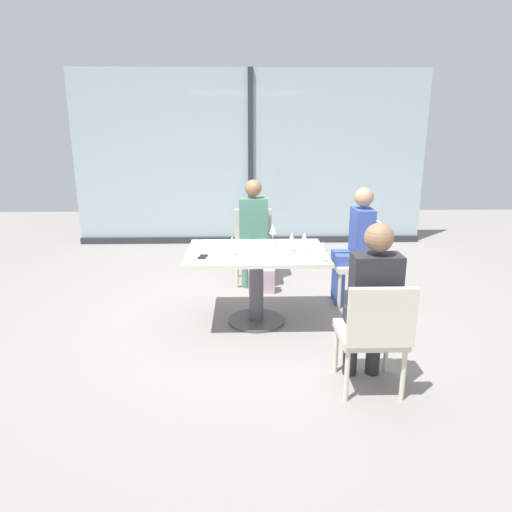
{
  "coord_description": "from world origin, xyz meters",
  "views": [
    {
      "loc": [
        -0.12,
        -4.3,
        1.92
      ],
      "look_at": [
        0.0,
        0.1,
        0.65
      ],
      "focal_mm": 32.88,
      "sensor_mm": 36.0,
      "label": 1
    }
  ],
  "objects_px": {
    "person_near_window": "(253,227)",
    "person_far_right": "(356,240)",
    "chair_far_right": "(365,258)",
    "person_front_right": "(372,298)",
    "wine_glass_2": "(292,238)",
    "dining_table_main": "(256,268)",
    "chair_near_window": "(253,241)",
    "coffee_cup": "(252,250)",
    "chair_front_right": "(374,330)",
    "handbag_0": "(261,281)",
    "wine_glass_0": "(304,238)",
    "wine_glass_1": "(232,242)",
    "wine_glass_3": "(323,247)",
    "cell_phone_on_table": "(203,257)",
    "wine_glass_4": "(273,229)"
  },
  "relations": [
    {
      "from": "wine_glass_3",
      "to": "chair_near_window",
      "type": "bearing_deg",
      "value": 108.94
    },
    {
      "from": "wine_glass_1",
      "to": "coffee_cup",
      "type": "bearing_deg",
      "value": 0.88
    },
    {
      "from": "chair_near_window",
      "to": "dining_table_main",
      "type": "bearing_deg",
      "value": -90.0
    },
    {
      "from": "chair_near_window",
      "to": "cell_phone_on_table",
      "type": "xyz_separation_m",
      "value": [
        -0.49,
        -1.5,
        0.24
      ]
    },
    {
      "from": "chair_far_right",
      "to": "person_near_window",
      "type": "distance_m",
      "value": 1.38
    },
    {
      "from": "chair_near_window",
      "to": "coffee_cup",
      "type": "height_order",
      "value": "chair_near_window"
    },
    {
      "from": "person_near_window",
      "to": "person_far_right",
      "type": "relative_size",
      "value": 1.0
    },
    {
      "from": "person_near_window",
      "to": "chair_far_right",
      "type": "bearing_deg",
      "value": -29.55
    },
    {
      "from": "wine_glass_1",
      "to": "handbag_0",
      "type": "height_order",
      "value": "wine_glass_1"
    },
    {
      "from": "chair_front_right",
      "to": "cell_phone_on_table",
      "type": "height_order",
      "value": "chair_front_right"
    },
    {
      "from": "dining_table_main",
      "to": "wine_glass_0",
      "type": "xyz_separation_m",
      "value": [
        0.45,
        -0.02,
        0.31
      ]
    },
    {
      "from": "wine_glass_4",
      "to": "handbag_0",
      "type": "distance_m",
      "value": 0.88
    },
    {
      "from": "chair_near_window",
      "to": "chair_far_right",
      "type": "xyz_separation_m",
      "value": [
        1.19,
        -0.78,
        0.0
      ]
    },
    {
      "from": "chair_front_right",
      "to": "wine_glass_0",
      "type": "relative_size",
      "value": 4.7
    },
    {
      "from": "person_near_window",
      "to": "person_front_right",
      "type": "xyz_separation_m",
      "value": [
        0.8,
        -2.37,
        0.0
      ]
    },
    {
      "from": "person_far_right",
      "to": "chair_far_right",
      "type": "bearing_deg",
      "value": 0.0
    },
    {
      "from": "dining_table_main",
      "to": "handbag_0",
      "type": "bearing_deg",
      "value": 84.34
    },
    {
      "from": "chair_far_right",
      "to": "person_far_right",
      "type": "bearing_deg",
      "value": -180.0
    },
    {
      "from": "person_front_right",
      "to": "wine_glass_3",
      "type": "distance_m",
      "value": 0.85
    },
    {
      "from": "chair_front_right",
      "to": "handbag_0",
      "type": "relative_size",
      "value": 2.9
    },
    {
      "from": "person_near_window",
      "to": "dining_table_main",
      "type": "bearing_deg",
      "value": -90.0
    },
    {
      "from": "coffee_cup",
      "to": "chair_front_right",
      "type": "bearing_deg",
      "value": -53.66
    },
    {
      "from": "chair_front_right",
      "to": "wine_glass_2",
      "type": "distance_m",
      "value": 1.39
    },
    {
      "from": "chair_near_window",
      "to": "person_front_right",
      "type": "distance_m",
      "value": 2.61
    },
    {
      "from": "person_front_right",
      "to": "wine_glass_0",
      "type": "xyz_separation_m",
      "value": [
        -0.34,
        1.17,
        0.16
      ]
    },
    {
      "from": "chair_front_right",
      "to": "handbag_0",
      "type": "bearing_deg",
      "value": 108.53
    },
    {
      "from": "chair_near_window",
      "to": "chair_front_right",
      "type": "distance_m",
      "value": 2.71
    },
    {
      "from": "wine_glass_2",
      "to": "wine_glass_3",
      "type": "xyz_separation_m",
      "value": [
        0.24,
        -0.34,
        0.0
      ]
    },
    {
      "from": "dining_table_main",
      "to": "chair_far_right",
      "type": "height_order",
      "value": "chair_far_right"
    },
    {
      "from": "chair_near_window",
      "to": "handbag_0",
      "type": "relative_size",
      "value": 2.9
    },
    {
      "from": "person_far_right",
      "to": "wine_glass_2",
      "type": "relative_size",
      "value": 6.81
    },
    {
      "from": "person_far_right",
      "to": "cell_phone_on_table",
      "type": "xyz_separation_m",
      "value": [
        -1.57,
        -0.71,
        0.03
      ]
    },
    {
      "from": "coffee_cup",
      "to": "wine_glass_2",
      "type": "bearing_deg",
      "value": 16.75
    },
    {
      "from": "wine_glass_4",
      "to": "person_front_right",
      "type": "bearing_deg",
      "value": -67.91
    },
    {
      "from": "wine_glass_2",
      "to": "coffee_cup",
      "type": "xyz_separation_m",
      "value": [
        -0.38,
        -0.11,
        -0.09
      ]
    },
    {
      "from": "person_front_right",
      "to": "chair_near_window",
      "type": "bearing_deg",
      "value": 107.84
    },
    {
      "from": "wine_glass_3",
      "to": "wine_glass_4",
      "type": "relative_size",
      "value": 1.0
    },
    {
      "from": "dining_table_main",
      "to": "coffee_cup",
      "type": "relative_size",
      "value": 14.66
    },
    {
      "from": "person_front_right",
      "to": "wine_glass_2",
      "type": "xyz_separation_m",
      "value": [
        -0.46,
        1.15,
        0.16
      ]
    },
    {
      "from": "wine_glass_1",
      "to": "chair_near_window",
      "type": "bearing_deg",
      "value": 81.15
    },
    {
      "from": "chair_far_right",
      "to": "coffee_cup",
      "type": "relative_size",
      "value": 9.67
    },
    {
      "from": "wine_glass_3",
      "to": "cell_phone_on_table",
      "type": "bearing_deg",
      "value": 170.74
    },
    {
      "from": "person_front_right",
      "to": "cell_phone_on_table",
      "type": "relative_size",
      "value": 8.75
    },
    {
      "from": "person_far_right",
      "to": "person_near_window",
      "type": "bearing_deg",
      "value": 148.02
    },
    {
      "from": "wine_glass_3",
      "to": "cell_phone_on_table",
      "type": "height_order",
      "value": "wine_glass_3"
    },
    {
      "from": "person_far_right",
      "to": "cell_phone_on_table",
      "type": "distance_m",
      "value": 1.72
    },
    {
      "from": "chair_front_right",
      "to": "wine_glass_1",
      "type": "xyz_separation_m",
      "value": [
        -1.02,
        1.14,
        0.37
      ]
    },
    {
      "from": "chair_front_right",
      "to": "wine_glass_2",
      "type": "bearing_deg",
      "value": 110.22
    },
    {
      "from": "wine_glass_1",
      "to": "handbag_0",
      "type": "distance_m",
      "value": 1.26
    },
    {
      "from": "chair_near_window",
      "to": "person_near_window",
      "type": "bearing_deg",
      "value": -90.0
    }
  ]
}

